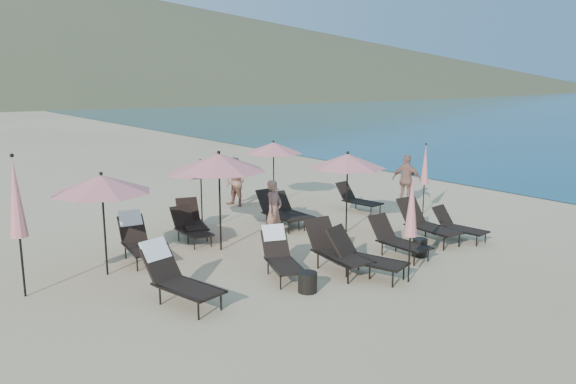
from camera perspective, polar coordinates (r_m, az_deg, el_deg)
ground at (r=13.52m, az=8.39°, el=-7.01°), size 800.00×800.00×0.00m
volcanic_headland at (r=322.66m, az=-22.70°, el=14.47°), size 690.00×690.00×55.00m
lounger_0 at (r=11.08m, az=-11.29°, el=-8.33°), size 1.08×1.93×1.14m
lounger_1 at (r=12.34m, az=-0.77°, el=-6.36°), size 1.07×1.71×1.00m
lounger_2 at (r=12.72m, az=4.87°, el=-5.78°), size 0.88×1.90×1.06m
lounger_3 at (r=12.41m, az=7.70°, el=-6.38°), size 1.19×1.88×1.01m
lounger_4 at (r=13.93m, az=11.02°, el=-4.70°), size 0.65×1.62×0.92m
lounger_5 at (r=15.74m, az=16.87°, el=-3.26°), size 0.73×1.52×0.84m
lounger_6 at (r=13.91m, az=-15.06°, el=-4.56°), size 0.82×1.78×1.07m
lounger_7 at (r=15.69m, az=-9.78°, el=-2.81°), size 1.03×1.73×0.93m
lounger_8 at (r=15.07m, az=-9.90°, el=-3.53°), size 0.60×1.52×0.87m
lounger_9 at (r=16.37m, az=-0.86°, el=-1.92°), size 0.68×1.76×1.01m
lounger_10 at (r=16.63m, az=0.22°, el=-1.89°), size 0.61×1.57×0.90m
lounger_11 at (r=18.41m, az=7.06°, el=-0.68°), size 0.84×1.64×0.90m
lounger_12 at (r=15.36m, az=13.90°, el=-3.06°), size 0.79×1.88×1.06m
umbrella_open_0 at (r=12.65m, az=-18.41°, el=0.77°), size 2.14×2.14×2.31m
umbrella_open_1 at (r=13.88m, az=-7.03°, el=3.00°), size 2.35×2.35×2.53m
umbrella_open_2 at (r=15.56m, az=6.07°, el=3.17°), size 2.14×2.14×2.30m
umbrella_open_3 at (r=15.80m, az=-8.88°, el=2.46°), size 1.92×1.92×2.07m
umbrella_open_4 at (r=19.22m, az=-1.48°, el=4.51°), size 2.04×2.04×2.20m
umbrella_closed_0 at (r=11.90m, az=12.44°, el=-1.46°), size 0.28×0.28×2.37m
umbrella_closed_1 at (r=18.23m, az=13.76°, el=2.69°), size 0.27×0.27×2.28m
umbrella_closed_2 at (r=11.97m, az=-25.91°, el=-0.59°), size 0.33×0.33×2.86m
side_table_0 at (r=11.50m, az=2.00°, el=-9.14°), size 0.39×0.39×0.42m
side_table_1 at (r=14.10m, az=13.25°, el=-5.50°), size 0.36×0.36×0.44m
beachgoer_a at (r=15.07m, az=-1.43°, el=-1.81°), size 0.69×0.57×1.60m
beachgoer_b at (r=19.05m, az=-5.39°, el=1.02°), size 0.83×0.95×1.66m
beachgoer_c at (r=19.54m, az=11.97°, el=1.20°), size 0.79×1.11×1.74m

